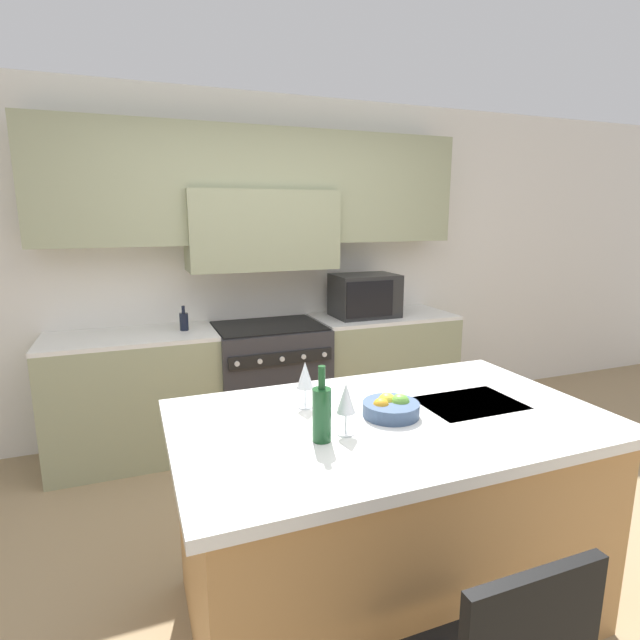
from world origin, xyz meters
TOP-DOWN VIEW (x-y plane):
  - ground_plane at (0.00, 0.00)m, footprint 10.00×10.00m
  - back_cabinetry at (0.00, 2.01)m, footprint 10.00×0.46m
  - back_counter at (-0.00, 1.76)m, footprint 3.22×0.62m
  - range_stove at (-0.00, 1.74)m, footprint 0.84×0.70m
  - microwave at (0.84, 1.76)m, footprint 0.52×0.38m
  - kitchen_island at (0.00, -0.21)m, footprint 1.80×1.08m
  - wine_bottle at (-0.36, -0.32)m, footprint 0.07×0.07m
  - wine_glass_near at (-0.25, -0.30)m, footprint 0.07×0.07m
  - wine_glass_far at (-0.30, 0.01)m, footprint 0.07×0.07m
  - fruit_bowl at (0.00, -0.20)m, footprint 0.24×0.24m
  - oil_bottle_on_counter at (-0.63, 1.76)m, footprint 0.06×0.06m

SIDE VIEW (x-z plane):
  - ground_plane at x=0.00m, z-range 0.00..0.00m
  - range_stove at x=0.00m, z-range 0.00..0.93m
  - back_counter at x=0.00m, z-range 0.00..0.93m
  - kitchen_island at x=0.00m, z-range 0.00..0.94m
  - fruit_bowl at x=0.00m, z-range 0.93..1.02m
  - oil_bottle_on_counter at x=-0.63m, z-range 0.91..1.09m
  - wine_bottle at x=-0.36m, z-range 0.90..1.19m
  - wine_glass_near at x=-0.25m, z-range 0.97..1.18m
  - wine_glass_far at x=-0.30m, z-range 0.97..1.18m
  - microwave at x=0.84m, z-range 0.93..1.29m
  - back_cabinetry at x=0.00m, z-range 0.23..2.93m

